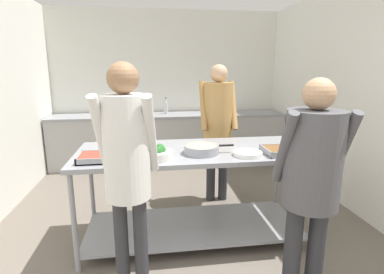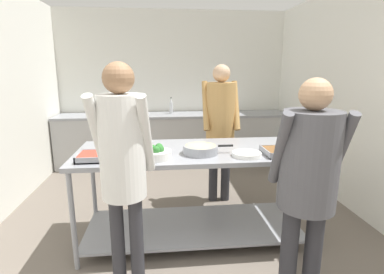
% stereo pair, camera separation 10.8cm
% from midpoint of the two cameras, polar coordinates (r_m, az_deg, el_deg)
% --- Properties ---
extents(wall_rear, '(4.13, 0.06, 2.65)m').
position_cam_midpoint_polar(wall_rear, '(5.53, -5.28, 9.50)').
color(wall_rear, silver).
rests_on(wall_rear, ground_plane).
extents(wall_right, '(0.06, 4.51, 2.65)m').
position_cam_midpoint_polar(wall_right, '(4.06, 26.86, 6.87)').
color(wall_right, silver).
rests_on(wall_right, ground_plane).
extents(back_counter, '(3.97, 0.65, 0.88)m').
position_cam_midpoint_polar(back_counter, '(5.29, -4.87, -0.32)').
color(back_counter, '#A8A8A8').
rests_on(back_counter, ground_plane).
extents(serving_counter, '(2.16, 0.88, 0.91)m').
position_cam_midpoint_polar(serving_counter, '(2.92, -0.80, -8.04)').
color(serving_counter, gray).
rests_on(serving_counter, ground_plane).
extents(serving_tray_roast, '(0.50, 0.27, 0.05)m').
position_cam_midpoint_polar(serving_tray_roast, '(2.62, -16.65, -3.68)').
color(serving_tray_roast, gray).
rests_on(serving_tray_roast, serving_counter).
extents(broccoli_bowl, '(0.25, 0.25, 0.12)m').
position_cam_midpoint_polar(broccoli_bowl, '(2.55, -7.64, -3.17)').
color(broccoli_bowl, silver).
rests_on(broccoli_bowl, serving_counter).
extents(sauce_pan, '(0.45, 0.31, 0.08)m').
position_cam_midpoint_polar(sauce_pan, '(2.69, 0.68, -2.30)').
color(sauce_pan, gray).
rests_on(sauce_pan, serving_counter).
extents(plate_stack, '(0.26, 0.26, 0.04)m').
position_cam_midpoint_polar(plate_stack, '(2.67, 9.42, -3.15)').
color(plate_stack, white).
rests_on(plate_stack, serving_counter).
extents(serving_tray_vegetables, '(0.38, 0.29, 0.05)m').
position_cam_midpoint_polar(serving_tray_vegetables, '(2.81, 16.29, -2.53)').
color(serving_tray_vegetables, gray).
rests_on(serving_tray_vegetables, serving_counter).
extents(guest_serving_left, '(0.50, 0.38, 1.61)m').
position_cam_midpoint_polar(guest_serving_left, '(2.19, 20.54, -6.00)').
color(guest_serving_left, '#2D2D33').
rests_on(guest_serving_left, ground_plane).
extents(guest_serving_right, '(0.44, 0.37, 1.71)m').
position_cam_midpoint_polar(guest_serving_right, '(2.10, -13.75, -3.78)').
color(guest_serving_right, '#2D2D33').
rests_on(guest_serving_right, ground_plane).
extents(cook_behind_counter, '(0.45, 0.35, 1.70)m').
position_cam_midpoint_polar(cook_behind_counter, '(3.66, 4.11, 3.49)').
color(cook_behind_counter, '#2D2D33').
rests_on(cook_behind_counter, ground_plane).
extents(water_bottle, '(0.06, 0.06, 0.28)m').
position_cam_midpoint_polar(water_bottle, '(5.25, -5.59, 5.85)').
color(water_bottle, silver).
rests_on(water_bottle, back_counter).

